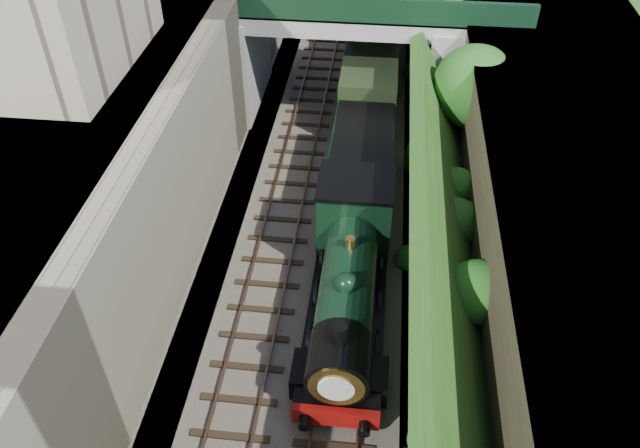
# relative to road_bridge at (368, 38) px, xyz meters

# --- Properties ---
(trackbed) EXTENTS (10.00, 90.00, 0.20)m
(trackbed) POSITION_rel_road_bridge_xyz_m (-0.94, -4.00, -3.98)
(trackbed) COLOR #473F38
(trackbed) RESTS_ON ground
(retaining_wall) EXTENTS (1.00, 90.00, 7.00)m
(retaining_wall) POSITION_rel_road_bridge_xyz_m (-6.44, -4.00, -0.58)
(retaining_wall) COLOR #756B56
(retaining_wall) RESTS_ON ground
(street_plateau_left) EXTENTS (6.00, 90.00, 7.00)m
(street_plateau_left) POSITION_rel_road_bridge_xyz_m (-9.94, -4.00, -0.58)
(street_plateau_left) COLOR #262628
(street_plateau_left) RESTS_ON ground
(street_plateau_right) EXTENTS (8.00, 90.00, 6.25)m
(street_plateau_right) POSITION_rel_road_bridge_xyz_m (8.56, -4.00, -0.95)
(street_plateau_right) COLOR #262628
(street_plateau_right) RESTS_ON ground
(embankment_slope) EXTENTS (4.51, 90.00, 6.36)m
(embankment_slope) POSITION_rel_road_bridge_xyz_m (4.04, -2.70, -1.34)
(embankment_slope) COLOR #1E4714
(embankment_slope) RESTS_ON ground
(track_left) EXTENTS (2.50, 90.00, 0.20)m
(track_left) POSITION_rel_road_bridge_xyz_m (-2.94, -4.00, -3.83)
(track_left) COLOR black
(track_left) RESTS_ON trackbed
(track_right) EXTENTS (2.50, 90.00, 0.20)m
(track_right) POSITION_rel_road_bridge_xyz_m (0.26, -4.00, -3.83)
(track_right) COLOR black
(track_right) RESTS_ON trackbed
(road_bridge) EXTENTS (16.00, 6.40, 7.25)m
(road_bridge) POSITION_rel_road_bridge_xyz_m (0.00, 0.00, 0.00)
(road_bridge) COLOR gray
(road_bridge) RESTS_ON ground
(building_near) EXTENTS (4.00, 8.00, 4.00)m
(building_near) POSITION_rel_road_bridge_xyz_m (-10.44, -10.00, 4.92)
(building_near) COLOR gray
(building_near) RESTS_ON street_plateau_left
(tree) EXTENTS (3.60, 3.80, 6.60)m
(tree) POSITION_rel_road_bridge_xyz_m (4.97, -5.79, 0.57)
(tree) COLOR black
(tree) RESTS_ON ground
(locomotive) EXTENTS (3.10, 10.22, 3.83)m
(locomotive) POSITION_rel_road_bridge_xyz_m (0.26, -15.17, -2.18)
(locomotive) COLOR black
(locomotive) RESTS_ON trackbed
(tender) EXTENTS (2.70, 6.00, 3.05)m
(tender) POSITION_rel_road_bridge_xyz_m (0.26, -7.81, -2.46)
(tender) COLOR black
(tender) RESTS_ON trackbed
(coach_front) EXTENTS (2.90, 18.00, 3.70)m
(coach_front) POSITION_rel_road_bridge_xyz_m (0.26, 4.79, -2.03)
(coach_front) COLOR black
(coach_front) RESTS_ON trackbed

